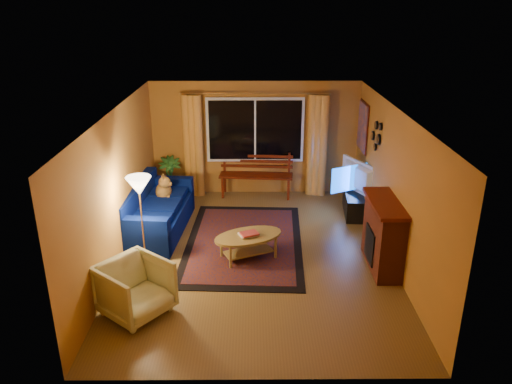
{
  "coord_description": "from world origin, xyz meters",
  "views": [
    {
      "loc": [
        -0.06,
        -7.6,
        4.15
      ],
      "look_at": [
        0.0,
        0.3,
        1.05
      ],
      "focal_mm": 35.0,
      "sensor_mm": 36.0,
      "label": 1
    }
  ],
  "objects_px": {
    "armchair": "(135,286)",
    "tv_console": "(353,203)",
    "bench": "(256,186)",
    "coffee_table": "(248,247)",
    "sofa": "(157,209)",
    "floor_lamp": "(142,222)"
  },
  "relations": [
    {
      "from": "armchair",
      "to": "tv_console",
      "type": "xyz_separation_m",
      "value": [
        3.68,
        3.43,
        -0.21
      ]
    },
    {
      "from": "sofa",
      "to": "armchair",
      "type": "bearing_deg",
      "value": -81.59
    },
    {
      "from": "armchair",
      "to": "tv_console",
      "type": "distance_m",
      "value": 5.04
    },
    {
      "from": "armchair",
      "to": "floor_lamp",
      "type": "bearing_deg",
      "value": 45.78
    },
    {
      "from": "floor_lamp",
      "to": "coffee_table",
      "type": "height_order",
      "value": "floor_lamp"
    },
    {
      "from": "sofa",
      "to": "floor_lamp",
      "type": "relative_size",
      "value": 1.44
    },
    {
      "from": "bench",
      "to": "coffee_table",
      "type": "xyz_separation_m",
      "value": [
        -0.15,
        -2.85,
        -0.03
      ]
    },
    {
      "from": "coffee_table",
      "to": "tv_console",
      "type": "bearing_deg",
      "value": 41.04
    },
    {
      "from": "bench",
      "to": "coffee_table",
      "type": "relative_size",
      "value": 1.36
    },
    {
      "from": "armchair",
      "to": "coffee_table",
      "type": "height_order",
      "value": "armchair"
    },
    {
      "from": "bench",
      "to": "tv_console",
      "type": "height_order",
      "value": "bench"
    },
    {
      "from": "bench",
      "to": "tv_console",
      "type": "bearing_deg",
      "value": -21.45
    },
    {
      "from": "sofa",
      "to": "armchair",
      "type": "distance_m",
      "value": 2.65
    },
    {
      "from": "floor_lamp",
      "to": "coffee_table",
      "type": "relative_size",
      "value": 1.31
    },
    {
      "from": "tv_console",
      "to": "coffee_table",
      "type": "bearing_deg",
      "value": -133.44
    },
    {
      "from": "bench",
      "to": "armchair",
      "type": "distance_m",
      "value": 4.74
    },
    {
      "from": "sofa",
      "to": "tv_console",
      "type": "relative_size",
      "value": 2.09
    },
    {
      "from": "bench",
      "to": "floor_lamp",
      "type": "height_order",
      "value": "floor_lamp"
    },
    {
      "from": "armchair",
      "to": "coffee_table",
      "type": "distance_m",
      "value": 2.22
    },
    {
      "from": "tv_console",
      "to": "sofa",
      "type": "bearing_deg",
      "value": -162.88
    },
    {
      "from": "bench",
      "to": "coffee_table",
      "type": "bearing_deg",
      "value": -87.92
    },
    {
      "from": "armchair",
      "to": "coffee_table",
      "type": "xyz_separation_m",
      "value": [
        1.55,
        1.57,
        -0.22
      ]
    }
  ]
}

